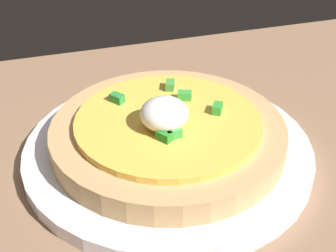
# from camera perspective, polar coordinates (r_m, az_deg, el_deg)

# --- Properties ---
(dining_table) EXTENTS (1.14, 0.72, 0.02)m
(dining_table) POSITION_cam_1_polar(r_m,az_deg,el_deg) (0.39, 10.44, -13.23)
(dining_table) COLOR #866449
(dining_table) RESTS_ON ground
(plate) EXTENTS (0.26, 0.26, 0.01)m
(plate) POSITION_cam_1_polar(r_m,az_deg,el_deg) (0.45, -0.00, -2.86)
(plate) COLOR white
(plate) RESTS_ON dining_table
(pizza) EXTENTS (0.21, 0.21, 0.05)m
(pizza) POSITION_cam_1_polar(r_m,az_deg,el_deg) (0.43, -0.01, -0.70)
(pizza) COLOR tan
(pizza) RESTS_ON plate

